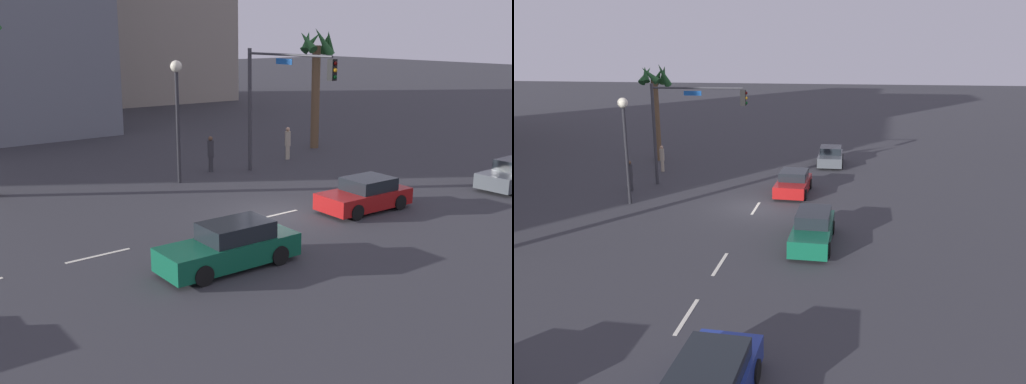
% 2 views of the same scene
% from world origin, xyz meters
% --- Properties ---
extents(ground_plane, '(220.00, 220.00, 0.00)m').
position_xyz_m(ground_plane, '(0.00, 0.00, 0.00)').
color(ground_plane, '#333338').
extents(lane_stripe_2, '(2.29, 0.14, 0.01)m').
position_xyz_m(lane_stripe_2, '(-7.90, 0.00, 0.01)').
color(lane_stripe_2, silver).
rests_on(lane_stripe_2, ground_plane).
extents(lane_stripe_3, '(2.26, 0.14, 0.01)m').
position_xyz_m(lane_stripe_3, '(-0.21, 0.00, 0.01)').
color(lane_stripe_3, silver).
rests_on(lane_stripe_3, ground_plane).
extents(car_1, '(4.09, 2.02, 1.36)m').
position_xyz_m(car_1, '(3.22, -1.67, 0.63)').
color(car_1, maroon).
rests_on(car_1, ground_plane).
extents(car_3, '(4.65, 1.84, 1.46)m').
position_xyz_m(car_3, '(-4.97, -3.50, 0.67)').
color(car_3, '#0F5138').
rests_on(car_3, ground_plane).
extents(traffic_signal, '(0.59, 6.06, 6.39)m').
position_xyz_m(traffic_signal, '(4.11, 5.25, 4.39)').
color(traffic_signal, '#38383D').
rests_on(traffic_signal, ground_plane).
extents(streetlamp, '(0.56, 0.56, 5.92)m').
position_xyz_m(streetlamp, '(-0.45, 7.17, 4.17)').
color(streetlamp, '#2D2D33').
rests_on(streetlamp, ground_plane).
extents(pedestrian_0, '(0.44, 0.44, 1.88)m').
position_xyz_m(pedestrian_0, '(7.44, 8.22, 1.01)').
color(pedestrian_0, '#B2A58C').
rests_on(pedestrian_0, ground_plane).
extents(pedestrian_1, '(0.46, 0.46, 1.90)m').
position_xyz_m(pedestrian_1, '(2.13, 8.26, 1.02)').
color(pedestrian_1, '#333338').
rests_on(pedestrian_1, ground_plane).
extents(palm_tree_1, '(2.25, 2.63, 7.54)m').
position_xyz_m(palm_tree_1, '(11.17, 9.91, 5.26)').
color(palm_tree_1, brown).
rests_on(palm_tree_1, ground_plane).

